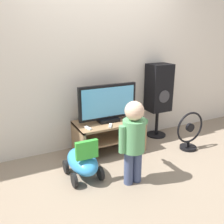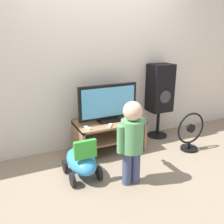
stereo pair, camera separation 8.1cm
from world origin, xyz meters
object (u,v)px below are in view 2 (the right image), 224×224
Objects in this scene: child at (132,136)px; speaker_tower at (160,90)px; remote_primary at (88,128)px; ride_on_toy at (81,161)px; television at (108,103)px; game_console at (129,117)px; remote_secondary at (110,126)px; floor_fan at (190,134)px.

child is 0.82× the size of speaker_tower.
remote_primary is 0.48m from ride_on_toy.
television is 5.33× the size of game_console.
game_console reaches higher than remote_primary.
television is 0.88× the size of child.
speaker_tower is (1.00, 0.32, 0.32)m from remote_secondary.
ride_on_toy is at bearing -138.64° from television.
speaker_tower reaches higher than remote_primary.
speaker_tower reaches higher than remote_secondary.
speaker_tower is at bearing 100.88° from floor_fan.
game_console is 0.17× the size of child.
remote_secondary is at bearing -9.87° from remote_primary.
speaker_tower is 1.99× the size of ride_on_toy.
ride_on_toy is at bearing -179.97° from floor_fan.
floor_fan is (1.12, -0.30, -0.20)m from remote_secondary.
television is 6.57× the size of remote_secondary.
game_console is 0.28× the size of floor_fan.
ride_on_toy is (-0.87, -0.46, -0.27)m from game_console.
ride_on_toy is at bearing 142.91° from child.
game_console is at bearing -165.68° from speaker_tower.
child is at bearing -93.64° from remote_secondary.
remote_secondary is 0.23× the size of floor_fan.
remote_secondary is (-0.07, -0.21, -0.24)m from television.
ride_on_toy is (-0.51, -0.30, -0.26)m from remote_secondary.
speaker_tower reaches higher than ride_on_toy.
child is (-0.41, -0.81, 0.10)m from game_console.
floor_fan is (0.12, -0.62, -0.52)m from speaker_tower.
remote_primary is at bearing 170.13° from remote_secondary.
television is at bearing 23.21° from remote_primary.
speaker_tower is 0.82m from floor_fan.
child is 0.69m from ride_on_toy.
floor_fan is 0.96× the size of ride_on_toy.
floor_fan reaches higher than remote_secondary.
child is at bearing -97.12° from television.
child reaches higher than remote_primary.
child is at bearing -116.72° from game_console.
remote_primary is 0.14× the size of child.
ride_on_toy is at bearing -157.65° from speaker_tower.
remote_secondary is 0.22× the size of ride_on_toy.
ride_on_toy is (-1.51, -0.62, -0.58)m from speaker_tower.
television reaches higher than ride_on_toy.
speaker_tower is (1.04, 0.97, 0.21)m from child.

